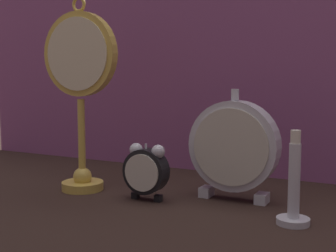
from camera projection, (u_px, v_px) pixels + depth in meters
name	position (u px, v px, depth m)	size (l,w,h in m)	color
ground_plane	(146.00, 208.00, 0.79)	(4.00, 4.00, 0.00)	black
fabric_backdrop_drape	(218.00, 36.00, 1.04)	(1.35, 0.01, 0.62)	#8E4C7F
pocket_watch_on_stand	(80.00, 85.00, 0.89)	(0.16, 0.08, 0.37)	gold
alarm_clock_twin_bell	(146.00, 169.00, 0.83)	(0.08, 0.03, 0.10)	black
mantel_clock_silver	(234.00, 147.00, 0.83)	(0.16, 0.04, 0.20)	silver
brass_candlestick	(294.00, 194.00, 0.70)	(0.05, 0.05, 0.14)	silver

